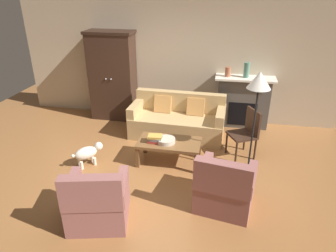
# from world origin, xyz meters

# --- Properties ---
(ground_plane) EXTENTS (9.60, 9.60, 0.00)m
(ground_plane) POSITION_xyz_m (0.00, 0.00, 0.00)
(ground_plane) COLOR #9E6638
(back_wall) EXTENTS (7.20, 0.10, 2.80)m
(back_wall) POSITION_xyz_m (0.00, 2.55, 1.40)
(back_wall) COLOR beige
(back_wall) RESTS_ON ground
(fireplace) EXTENTS (1.26, 0.48, 1.12)m
(fireplace) POSITION_xyz_m (1.55, 2.30, 0.57)
(fireplace) COLOR #4C4947
(fireplace) RESTS_ON ground
(armoire) EXTENTS (1.06, 0.57, 2.00)m
(armoire) POSITION_xyz_m (-1.40, 2.22, 1.00)
(armoire) COLOR #382319
(armoire) RESTS_ON ground
(couch) EXTENTS (1.95, 0.91, 0.86)m
(couch) POSITION_xyz_m (0.22, 1.55, 0.32)
(couch) COLOR tan
(couch) RESTS_ON ground
(coffee_table) EXTENTS (1.10, 0.60, 0.42)m
(coffee_table) POSITION_xyz_m (0.26, 0.43, 0.37)
(coffee_table) COLOR brown
(coffee_table) RESTS_ON ground
(fruit_bowl) EXTENTS (0.33, 0.33, 0.08)m
(fruit_bowl) POSITION_xyz_m (0.21, 0.38, 0.46)
(fruit_bowl) COLOR beige
(fruit_bowl) RESTS_ON coffee_table
(book_stack) EXTENTS (0.26, 0.19, 0.13)m
(book_stack) POSITION_xyz_m (0.03, 0.35, 0.49)
(book_stack) COLOR #B73833
(book_stack) RESTS_ON coffee_table
(mantel_vase_terracotta) EXTENTS (0.12, 0.12, 0.20)m
(mantel_vase_terracotta) POSITION_xyz_m (1.17, 2.28, 1.22)
(mantel_vase_terracotta) COLOR #A86042
(mantel_vase_terracotta) RESTS_ON fireplace
(mantel_vase_jade) EXTENTS (0.12, 0.12, 0.32)m
(mantel_vase_jade) POSITION_xyz_m (1.55, 2.28, 1.28)
(mantel_vase_jade) COLOR slate
(mantel_vase_jade) RESTS_ON fireplace
(armchair_near_left) EXTENTS (0.92, 0.92, 0.88)m
(armchair_near_left) POSITION_xyz_m (-0.39, -1.22, 0.32)
(armchair_near_left) COLOR #935B56
(armchair_near_left) RESTS_ON ground
(armchair_near_right) EXTENTS (0.89, 0.89, 0.88)m
(armchair_near_right) POSITION_xyz_m (1.26, -0.60, 0.32)
(armchair_near_right) COLOR #935B56
(armchair_near_right) RESTS_ON ground
(side_chair_wooden) EXTENTS (0.59, 0.59, 0.90)m
(side_chair_wooden) POSITION_xyz_m (1.59, 0.94, 0.51)
(side_chair_wooden) COLOR #382319
(side_chair_wooden) RESTS_ON ground
(floor_lamp) EXTENTS (0.36, 0.36, 1.76)m
(floor_lamp) POSITION_xyz_m (1.63, 0.34, 1.53)
(floor_lamp) COLOR black
(floor_lamp) RESTS_ON ground
(dog) EXTENTS (0.45, 0.46, 0.39)m
(dog) POSITION_xyz_m (-1.12, 0.07, 0.25)
(dog) COLOR beige
(dog) RESTS_ON ground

